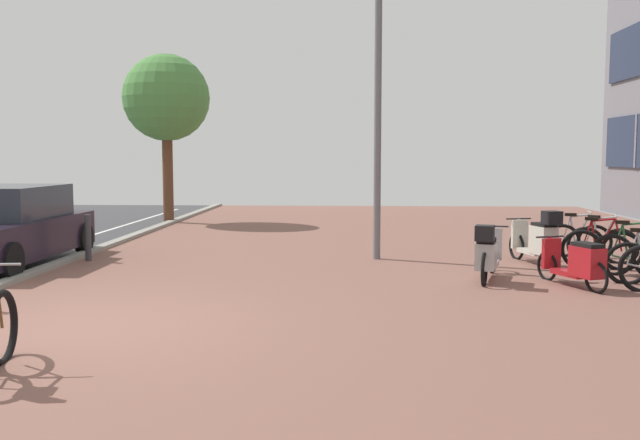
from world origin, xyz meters
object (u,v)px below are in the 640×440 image
bicycle_rack_02 (633,255)px  lamp_post (378,100)px  parked_car_near (8,228)px  bicycle_rack_04 (603,245)px  scooter_mid (578,263)px  bollard_far (88,238)px  scooter_near (487,254)px  scooter_far (538,240)px  street_tree (166,99)px  bicycle_rack_03 (601,249)px  bicycle_rack_05 (578,240)px

bicycle_rack_02 → lamp_post: 5.36m
parked_car_near → bicycle_rack_04: bearing=3.5°
scooter_mid → bollard_far: bearing=164.6°
scooter_mid → parked_car_near: size_ratio=0.37×
lamp_post → bollard_far: lamp_post is taller
scooter_near → scooter_far: (1.25, 1.66, 0.03)m
lamp_post → street_tree: (-6.09, 7.25, 0.63)m
bollard_far → bicycle_rack_03: bearing=-3.1°
bicycle_rack_05 → scooter_mid: 3.49m
bicycle_rack_04 → bicycle_rack_05: (-0.21, 0.74, -0.01)m
bicycle_rack_05 → scooter_near: bearing=-130.2°
scooter_mid → lamp_post: (-2.98, 2.85, 2.71)m
bicycle_rack_02 → bicycle_rack_04: 1.49m
bicycle_rack_04 → parked_car_near: 11.22m
street_tree → bollard_far: street_tree is taller
bicycle_rack_02 → bicycle_rack_04: (0.02, 1.49, -0.01)m
bicycle_rack_02 → bicycle_rack_05: size_ratio=1.04×
bicycle_rack_02 → scooter_mid: 1.67m
bicycle_rack_02 → lamp_post: bearing=157.5°
lamp_post → street_tree: bearing=130.0°
scooter_mid → scooter_far: bearing=90.3°
scooter_mid → street_tree: 13.98m
street_tree → bollard_far: bearing=-86.3°
bicycle_rack_05 → street_tree: (-10.15, 6.78, 3.39)m
parked_car_near → street_tree: size_ratio=0.82×
bicycle_rack_02 → lamp_post: size_ratio=0.24×
scooter_mid → street_tree: street_tree is taller
scooter_mid → street_tree: (-9.07, 10.10, 3.34)m
bicycle_rack_03 → lamp_post: lamp_post is taller
bicycle_rack_04 → street_tree: size_ratio=0.24×
street_tree → bicycle_rack_05: bearing=-33.8°
bicycle_rack_04 → scooter_mid: size_ratio=0.79×
bicycle_rack_03 → lamp_post: 4.94m
scooter_near → lamp_post: size_ratio=0.33×
bicycle_rack_05 → parked_car_near: (-10.99, -1.43, 0.35)m
parked_car_near → bicycle_rack_03: bearing=-0.3°
parked_car_near → street_tree: bearing=84.2°
bicycle_rack_03 → bicycle_rack_05: (0.07, 1.49, -0.02)m
bicycle_rack_03 → bicycle_rack_04: bearing=69.1°
scooter_near → street_tree: size_ratio=0.36×
street_tree → bollard_far: 8.43m
bicycle_rack_05 → scooter_near: scooter_near is taller
bicycle_rack_03 → parked_car_near: size_ratio=0.33×
scooter_near → bicycle_rack_03: bearing=29.5°
scooter_near → scooter_mid: (1.27, -0.54, -0.06)m
bicycle_rack_04 → parked_car_near: (-11.20, -0.69, 0.34)m
scooter_near → street_tree: street_tree is taller
bicycle_rack_05 → parked_car_near: parked_car_near is taller
bicycle_rack_04 → lamp_post: (-4.27, 0.27, 2.76)m
bicycle_rack_04 → parked_car_near: size_ratio=0.30×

